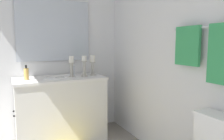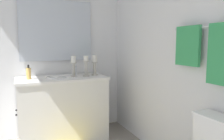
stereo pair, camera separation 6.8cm
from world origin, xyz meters
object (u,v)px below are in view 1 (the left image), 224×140
Objects in this scene: sink_basin at (60,80)px; towel_near_vanity at (187,46)px; soap_bottle at (26,74)px; mirror at (54,30)px; towel_bar at (207,27)px; candle_holder_short at (84,66)px; candle_holder_tall at (93,65)px; candle_holder_mid at (72,66)px; towel_center at (224,54)px; vanity_cabinet at (61,109)px.

towel_near_vanity reaches higher than sink_basin.
soap_bottle reaches higher than sink_basin.
mirror is 1.99m from towel_bar.
towel_near_vanity is (1.24, 0.57, 0.27)m from candle_holder_short.
mirror is 2.77× the size of towel_near_vanity.
candle_holder_tall is at bearing 88.91° from sink_basin.
towel_bar is at bearing 5.49° from towel_near_vanity.
soap_bottle is at bearing -89.68° from candle_holder_mid.
towel_center reaches higher than towel_bar.
mirror is 0.57m from candle_holder_mid.
candle_holder_tall is (0.01, 0.45, 0.58)m from vanity_cabinet.
candle_holder_short reaches higher than sink_basin.
towel_bar is 0.29m from towel_center.
towel_center reaches higher than soap_bottle.
candle_holder_short is 0.17m from candle_holder_mid.
sink_basin is 0.24m from candle_holder_mid.
candle_holder_short is (0.05, -0.14, -0.01)m from candle_holder_tall.
mirror is 1.83m from towel_near_vanity.
candle_holder_mid is at bearing 90.32° from soap_bottle.
towel_near_vanity is (-0.19, -0.02, -0.16)m from towel_bar.
towel_center is at bearing 27.93° from vanity_cabinet.
sink_basin is at bearing -100.63° from candle_holder_short.
towel_center is (1.67, 0.43, 0.21)m from candle_holder_tall.
candle_holder_tall is at bearing -163.01° from towel_bar.
towel_near_vanity reaches higher than vanity_cabinet.
towel_bar reaches higher than vanity_cabinet.
candle_holder_short is at bearing -157.51° from towel_bar.
sink_basin is 0.54× the size of towel_bar.
towel_near_vanity is at bearing -174.51° from towel_bar.
towel_bar reaches higher than soap_bottle.
candle_holder_short is at bearing 79.37° from sink_basin.
candle_holder_mid is at bearing -150.87° from towel_near_vanity.
candle_holder_tall is at bearing 109.76° from candle_holder_short.
towel_bar reaches higher than candle_holder_short.
towel_near_vanity is (1.30, 1.29, 0.34)m from soap_bottle.
candle_holder_mid reaches higher than candle_holder_short.
candle_holder_short is at bearing 42.87° from mirror.
candle_holder_tall is 0.86m from soap_bottle.
sink_basin is 2.23× the size of soap_bottle.
vanity_cabinet is at bearing -0.01° from mirror.
candle_holder_tall is 1.02× the size of candle_holder_short.
towel_near_vanity is 0.38m from towel_center.
towel_bar is (1.77, 0.91, -0.04)m from mirror.
soap_bottle is at bearing -135.25° from towel_near_vanity.
candle_holder_short is 1.00× the size of candle_holder_mid.
soap_bottle is at bearing -90.33° from sink_basin.
soap_bottle is (0.00, -0.56, -0.07)m from candle_holder_mid.
towel_near_vanity is (1.31, 0.73, 0.27)m from candle_holder_mid.
towel_bar reaches higher than sink_basin.
mirror is at bearing -122.43° from candle_holder_tall.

